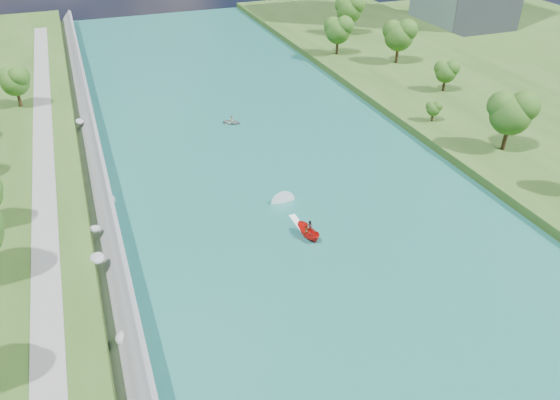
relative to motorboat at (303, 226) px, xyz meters
name	(u,v)px	position (x,y,z in m)	size (l,w,h in m)	color
ground	(367,297)	(1.70, -14.13, -0.79)	(260.00, 260.00, 0.00)	#2D5119
river_water	(298,206)	(1.70, 5.87, -0.74)	(55.00, 240.00, 0.10)	#175A4E
riprap_bank	(106,236)	(-24.15, 5.23, 1.01)	(4.28, 236.00, 4.29)	slate
riverside_path	(45,233)	(-30.80, 5.87, 2.76)	(3.00, 200.00, 0.10)	gray
trees_east	(499,102)	(41.00, 13.86, 6.16)	(17.40, 138.56, 11.83)	#1D5416
motorboat	(303,226)	(0.00, 0.00, 0.00)	(3.60, 18.98, 2.00)	red
raft	(232,122)	(1.02, 36.04, -0.32)	(4.09, 3.88, 1.47)	gray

